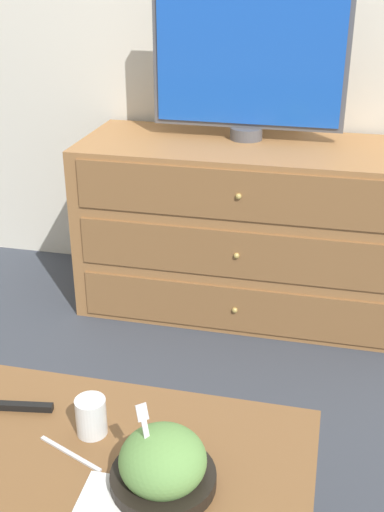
# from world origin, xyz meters

# --- Properties ---
(ground_plane) EXTENTS (12.00, 12.00, 0.00)m
(ground_plane) POSITION_xyz_m (0.00, 0.00, 0.00)
(ground_plane) COLOR #383D47
(dresser) EXTENTS (1.43, 0.59, 0.75)m
(dresser) POSITION_xyz_m (0.06, -0.31, 0.38)
(dresser) COLOR #9E6B3D
(dresser) RESTS_ON ground_plane
(tv) EXTENTS (0.80, 0.14, 0.60)m
(tv) POSITION_xyz_m (0.03, -0.23, 1.06)
(tv) COLOR #515156
(tv) RESTS_ON dresser
(coffee_table) EXTENTS (0.92, 0.53, 0.43)m
(coffee_table) POSITION_xyz_m (-0.02, -1.84, 0.37)
(coffee_table) COLOR brown
(coffee_table) RESTS_ON ground_plane
(takeout_bowl) EXTENTS (0.23, 0.23, 0.20)m
(takeout_bowl) POSITION_xyz_m (0.12, -1.90, 0.49)
(takeout_bowl) COLOR black
(takeout_bowl) RESTS_ON coffee_table
(drink_cup) EXTENTS (0.07, 0.07, 0.10)m
(drink_cup) POSITION_xyz_m (-0.09, -1.77, 0.47)
(drink_cup) COLOR beige
(drink_cup) RESTS_ON coffee_table
(napkin) EXTENTS (0.16, 0.16, 0.00)m
(napkin) POSITION_xyz_m (0.03, -1.97, 0.43)
(napkin) COLOR white
(napkin) RESTS_ON coffee_table
(knife) EXTENTS (0.18, 0.08, 0.01)m
(knife) POSITION_xyz_m (-0.11, -1.86, 0.43)
(knife) COLOR silver
(knife) RESTS_ON coffee_table
(remote_control) EXTENTS (0.16, 0.05, 0.02)m
(remote_control) POSITION_xyz_m (-0.30, -1.73, 0.44)
(remote_control) COLOR black
(remote_control) RESTS_ON coffee_table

